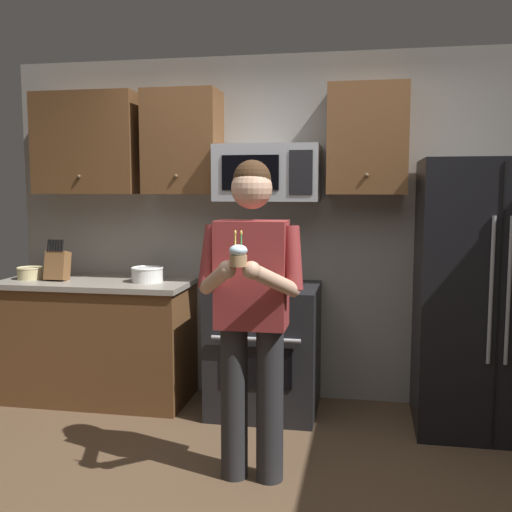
% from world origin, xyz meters
% --- Properties ---
extents(ground_plane, '(6.00, 6.00, 0.00)m').
position_xyz_m(ground_plane, '(0.00, 0.00, 0.00)').
color(ground_plane, brown).
extents(wall_back, '(4.40, 0.10, 2.60)m').
position_xyz_m(wall_back, '(0.00, 1.75, 1.30)').
color(wall_back, gray).
rests_on(wall_back, ground).
extents(oven_range, '(0.76, 0.70, 0.93)m').
position_xyz_m(oven_range, '(-0.15, 1.36, 0.46)').
color(oven_range, black).
rests_on(oven_range, ground).
extents(microwave, '(0.74, 0.41, 0.40)m').
position_xyz_m(microwave, '(-0.15, 1.48, 1.72)').
color(microwave, '#9EA0A5').
extents(refrigerator, '(0.90, 0.75, 1.80)m').
position_xyz_m(refrigerator, '(1.35, 1.32, 0.90)').
color(refrigerator, black).
rests_on(refrigerator, ground).
extents(cabinet_row_upper, '(2.78, 0.36, 0.76)m').
position_xyz_m(cabinet_row_upper, '(-0.72, 1.53, 1.95)').
color(cabinet_row_upper, brown).
extents(counter_left, '(1.44, 0.66, 0.92)m').
position_xyz_m(counter_left, '(-1.45, 1.38, 0.46)').
color(counter_left, brown).
rests_on(counter_left, ground).
extents(knife_block, '(0.16, 0.15, 0.32)m').
position_xyz_m(knife_block, '(-1.74, 1.33, 1.04)').
color(knife_block, brown).
rests_on(knife_block, counter_left).
extents(bowl_large_white, '(0.24, 0.24, 0.11)m').
position_xyz_m(bowl_large_white, '(-1.04, 1.38, 0.98)').
color(bowl_large_white, white).
rests_on(bowl_large_white, counter_left).
extents(bowl_small_colored, '(0.20, 0.20, 0.09)m').
position_xyz_m(bowl_small_colored, '(-1.98, 1.35, 0.97)').
color(bowl_small_colored, beige).
rests_on(bowl_small_colored, counter_left).
extents(person, '(0.60, 0.48, 1.76)m').
position_xyz_m(person, '(-0.05, 0.32, 1.00)').
color(person, '#262628').
rests_on(person, ground).
extents(cupcake, '(0.09, 0.09, 0.17)m').
position_xyz_m(cupcake, '(-0.05, -0.01, 1.29)').
color(cupcake, '#A87F56').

